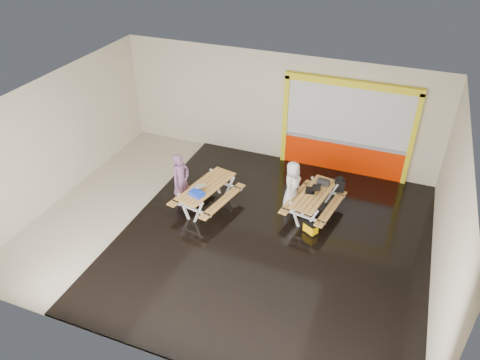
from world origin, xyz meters
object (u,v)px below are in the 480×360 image
at_px(backpack, 339,185).
at_px(toolbox, 323,182).
at_px(picnic_table_left, 207,191).
at_px(picnic_table_right, 314,199).
at_px(person_left, 181,181).
at_px(fluke_bag, 311,228).
at_px(blue_pouch, 197,194).
at_px(dark_case, 301,208).
at_px(laptop_right, 312,189).
at_px(person_right, 292,185).
at_px(laptop_left, 198,187).

bearing_deg(backpack, toolbox, -148.12).
xyz_separation_m(picnic_table_left, picnic_table_right, (2.79, 0.74, -0.03)).
height_order(person_left, fluke_bag, person_left).
xyz_separation_m(picnic_table_right, fluke_bag, (0.13, -0.80, -0.36)).
bearing_deg(picnic_table_left, fluke_bag, -1.23).
height_order(picnic_table_left, toolbox, toolbox).
bearing_deg(fluke_bag, picnic_table_right, 99.52).
bearing_deg(toolbox, blue_pouch, -149.57).
relative_size(blue_pouch, dark_case, 1.05).
relative_size(person_left, blue_pouch, 4.50).
xyz_separation_m(picnic_table_right, laptop_right, (-0.09, 0.08, 0.22)).
distance_m(person_right, fluke_bag, 1.33).
relative_size(picnic_table_left, dark_case, 6.15).
distance_m(person_right, toolbox, 0.86).
bearing_deg(backpack, dark_case, -141.20).
bearing_deg(person_right, dark_case, -94.36).
bearing_deg(person_left, picnic_table_right, -60.80).
height_order(picnic_table_left, picnic_table_right, picnic_table_left).
bearing_deg(picnic_table_left, laptop_left, -125.11).
distance_m(person_left, blue_pouch, 0.79).
relative_size(laptop_left, blue_pouch, 1.22).
distance_m(person_right, blue_pouch, 2.58).
xyz_separation_m(person_left, toolbox, (3.63, 1.32, 0.00)).
relative_size(person_right, fluke_bag, 3.27).
bearing_deg(laptop_right, blue_pouch, -154.31).
bearing_deg(blue_pouch, laptop_right, 25.69).
relative_size(picnic_table_left, backpack, 4.55).
bearing_deg(picnic_table_right, laptop_right, 136.34).
bearing_deg(laptop_left, fluke_bag, 2.88).
xyz_separation_m(laptop_left, blue_pouch, (0.10, -0.29, 0.00)).
height_order(person_left, laptop_left, person_left).
height_order(picnic_table_right, backpack, backpack).
xyz_separation_m(blue_pouch, dark_case, (2.51, 1.30, -0.70)).
height_order(picnic_table_right, laptop_right, laptop_right).
xyz_separation_m(blue_pouch, fluke_bag, (2.98, 0.44, -0.61)).
xyz_separation_m(person_right, fluke_bag, (0.79, -0.92, -0.56)).
xyz_separation_m(laptop_left, backpack, (3.46, 1.70, -0.15)).
xyz_separation_m(picnic_table_right, person_right, (-0.65, 0.11, 0.20)).
distance_m(person_left, fluke_bag, 3.70).
bearing_deg(person_left, laptop_left, -86.41).
bearing_deg(picnic_table_right, laptop_left, -162.00).
distance_m(laptop_left, fluke_bag, 3.14).
height_order(person_right, toolbox, person_right).
bearing_deg(person_right, blue_pouch, 127.38).
xyz_separation_m(picnic_table_left, laptop_right, (2.70, 0.82, 0.20)).
bearing_deg(picnic_table_left, person_right, 21.73).
distance_m(laptop_right, dark_case, 0.71).
bearing_deg(dark_case, person_right, 170.05).
xyz_separation_m(picnic_table_left, backpack, (3.31, 1.48, 0.07)).
bearing_deg(picnic_table_left, blue_pouch, -95.90).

